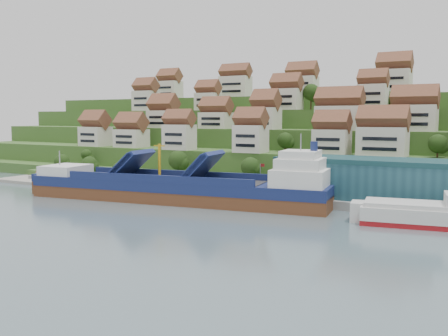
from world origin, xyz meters
The scene contains 11 objects.
ground centered at (0.00, 0.00, 0.00)m, with size 300.00×300.00×0.00m, color slate.
quay centered at (20.00, 15.00, 1.10)m, with size 180.00×14.00×2.20m, color gray.
pebble_beach centered at (-58.00, 12.00, 0.50)m, with size 45.00×20.00×1.00m, color gray.
hillside centered at (0.00, 103.55, 10.66)m, with size 260.00×128.00×31.00m.
hillside_village centered at (6.63, 60.66, 24.24)m, with size 149.61×64.26×29.23m.
hillside_trees centered at (-2.09, 42.59, 15.70)m, with size 134.60×62.24×31.82m.
warehouse centered at (52.00, 17.00, 7.20)m, with size 60.00×15.00×10.00m, color #214E5C.
flagpole centered at (18.11, 10.00, 6.88)m, with size 1.28×0.16×8.00m.
beach_huts centered at (-60.00, 10.75, 2.10)m, with size 14.40×3.70×2.20m.
cargo_ship centered at (0.34, -0.70, 3.45)m, with size 83.35×24.35×18.33m.
second_ship centered at (61.16, 0.84, 2.32)m, with size 27.75×14.05×7.68m.
Camera 1 is at (73.72, -108.12, 22.48)m, focal length 40.00 mm.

